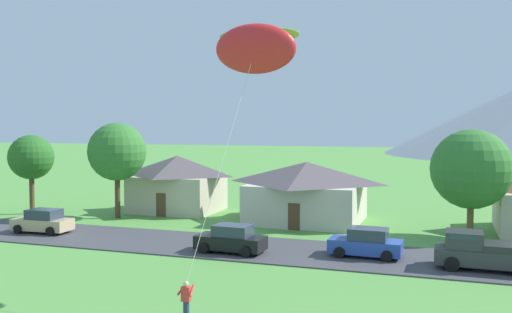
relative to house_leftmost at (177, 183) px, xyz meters
name	(u,v)px	position (x,y,z in m)	size (l,w,h in m)	color
road_strip	(311,253)	(15.25, -12.32, -2.57)	(160.00, 7.01, 0.08)	#424247
house_leftmost	(177,183)	(0.00, 0.00, 0.00)	(7.85, 6.64, 5.04)	beige
house_right_center	(307,191)	(12.33, -1.45, -0.11)	(9.30, 8.41, 4.83)	beige
tree_near_left	(31,158)	(-11.46, -5.43, 2.35)	(3.90, 3.90, 6.95)	brown
tree_left_of_center	(117,152)	(-3.11, -4.87, 2.94)	(4.85, 4.85, 8.00)	#4C3823
tree_center	(471,169)	(24.57, -4.30, 2.16)	(5.47, 5.47, 7.52)	brown
parked_car_black_west_end	(231,239)	(10.70, -13.90, -1.75)	(4.27, 2.21, 1.68)	black
parked_car_blue_mid_west	(366,243)	(18.59, -12.35, -1.75)	(4.26, 2.19, 1.68)	#2847A8
parked_car_tan_mid_east	(43,222)	(-4.38, -12.50, -1.75)	(4.27, 2.21, 1.68)	tan
pickup_truck_charcoal_west_side	(483,251)	(24.89, -13.29, -1.55)	(5.25, 2.42, 1.99)	#333338
kite_flyer_with_kite	(255,50)	(14.48, -20.35, 8.64)	(3.98, 6.36, 12.54)	navy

